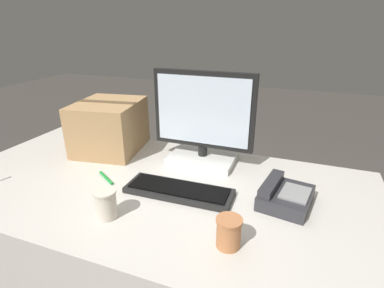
{
  "coord_description": "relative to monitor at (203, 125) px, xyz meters",
  "views": [
    {
      "loc": [
        0.53,
        -0.96,
        1.38
      ],
      "look_at": [
        0.12,
        0.13,
        0.91
      ],
      "focal_mm": 28.0,
      "sensor_mm": 36.0,
      "label": 1
    }
  ],
  "objects": [
    {
      "name": "monitor",
      "position": [
        0.0,
        0.0,
        0.0
      ],
      "size": [
        0.47,
        0.22,
        0.43
      ],
      "color": "white",
      "rests_on": "office_desk"
    },
    {
      "name": "keyboard",
      "position": [
        0.01,
        -0.31,
        -0.17
      ],
      "size": [
        0.43,
        0.15,
        0.03
      ],
      "rotation": [
        0.0,
        0.0,
        0.02
      ],
      "color": "black",
      "rests_on": "office_desk"
    },
    {
      "name": "paper_cup_left",
      "position": [
        -0.16,
        -0.54,
        -0.13
      ],
      "size": [
        0.08,
        0.08,
        0.1
      ],
      "color": "beige",
      "rests_on": "office_desk"
    },
    {
      "name": "paper_cup_right",
      "position": [
        0.26,
        -0.53,
        -0.14
      ],
      "size": [
        0.08,
        0.08,
        0.1
      ],
      "color": "#BC7547",
      "rests_on": "office_desk"
    },
    {
      "name": "pen_marker",
      "position": [
        -0.33,
        -0.32,
        -0.18
      ],
      "size": [
        0.12,
        0.08,
        0.01
      ],
      "rotation": [
        0.0,
        0.0,
        2.58
      ],
      "color": "#198C33",
      "rests_on": "office_desk"
    },
    {
      "name": "desk_phone",
      "position": [
        0.4,
        -0.24,
        -0.15
      ],
      "size": [
        0.2,
        0.23,
        0.08
      ],
      "rotation": [
        0.0,
        0.0,
        -0.17
      ],
      "color": "#2D2D33",
      "rests_on": "office_desk"
    },
    {
      "name": "office_desk",
      "position": [
        -0.12,
        -0.28,
        -0.56
      ],
      "size": [
        1.8,
        0.9,
        0.76
      ],
      "color": "beige",
      "rests_on": "ground_plane"
    },
    {
      "name": "cardboard_box",
      "position": [
        -0.5,
        -0.03,
        -0.06
      ],
      "size": [
        0.35,
        0.39,
        0.26
      ],
      "rotation": [
        0.0,
        0.0,
        0.16
      ],
      "color": "tan",
      "rests_on": "office_desk"
    }
  ]
}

